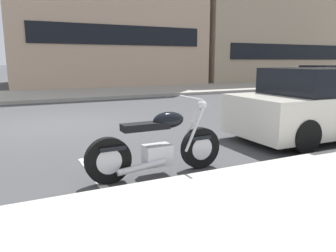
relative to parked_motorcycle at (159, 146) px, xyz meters
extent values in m
plane|color=#3D3D3F|center=(-0.85, 4.59, -0.43)|extent=(260.00, 260.00, 0.00)
cube|color=gray|center=(11.15, 12.08, -0.36)|extent=(120.00, 5.00, 0.14)
cube|color=silver|center=(-0.85, 0.20, -0.43)|extent=(0.12, 2.20, 0.01)
cylinder|color=black|center=(0.71, 0.01, -0.11)|extent=(0.64, 0.12, 0.64)
cylinder|color=silver|center=(0.71, 0.01, -0.11)|extent=(0.35, 0.12, 0.35)
cylinder|color=black|center=(-0.75, -0.01, -0.11)|extent=(0.64, 0.12, 0.64)
cylinder|color=silver|center=(-0.75, -0.01, -0.11)|extent=(0.35, 0.12, 0.35)
cube|color=silver|center=(-0.02, 0.00, -0.13)|extent=(0.40, 0.27, 0.30)
cube|color=black|center=(-0.20, 0.00, 0.31)|extent=(0.68, 0.23, 0.10)
ellipsoid|color=black|center=(0.16, 0.01, 0.37)|extent=(0.48, 0.25, 0.24)
cube|color=black|center=(-0.70, -0.01, 0.07)|extent=(0.36, 0.18, 0.06)
cube|color=black|center=(0.69, 0.01, 0.07)|extent=(0.32, 0.16, 0.06)
cylinder|color=silver|center=(0.56, 0.08, 0.21)|extent=(0.34, 0.05, 0.65)
cylinder|color=silver|center=(0.56, -0.06, 0.21)|extent=(0.34, 0.05, 0.65)
cylinder|color=silver|center=(0.53, 0.01, 0.67)|extent=(0.04, 0.62, 0.04)
sphere|color=silver|center=(0.73, 0.01, 0.55)|extent=(0.15, 0.15, 0.15)
cylinder|color=silver|center=(-0.32, -0.14, -0.22)|extent=(0.71, 0.10, 0.16)
cube|color=beige|center=(4.17, 0.66, 0.13)|extent=(4.05, 1.80, 0.80)
cube|color=black|center=(4.01, 0.67, 0.79)|extent=(2.07, 1.62, 0.53)
cylinder|color=black|center=(5.51, 1.42, -0.12)|extent=(0.62, 0.23, 0.62)
cylinder|color=black|center=(2.86, 1.47, -0.12)|extent=(0.62, 0.23, 0.62)
cylinder|color=black|center=(2.83, -0.09, -0.12)|extent=(0.62, 0.23, 0.62)
cube|color=#4C515B|center=(14.19, 8.78, 0.12)|extent=(4.11, 2.02, 0.77)
cube|color=black|center=(14.17, 8.78, 0.73)|extent=(2.24, 1.78, 0.46)
cylinder|color=black|center=(12.91, 7.89, -0.12)|extent=(0.63, 0.25, 0.62)
cylinder|color=black|center=(12.82, 9.54, -0.12)|extent=(0.63, 0.25, 0.62)
cylinder|color=black|center=(15.47, 9.68, -0.12)|extent=(0.63, 0.25, 0.62)
cube|color=black|center=(4.16, 14.35, 2.65)|extent=(10.05, 0.06, 1.10)
cube|color=tan|center=(18.30, 18.73, 4.75)|extent=(15.38, 8.69, 10.36)
cube|color=black|center=(18.30, 14.35, 1.85)|extent=(12.92, 0.06, 1.10)
camera|label=1|loc=(-1.88, -4.17, 1.21)|focal=35.11mm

